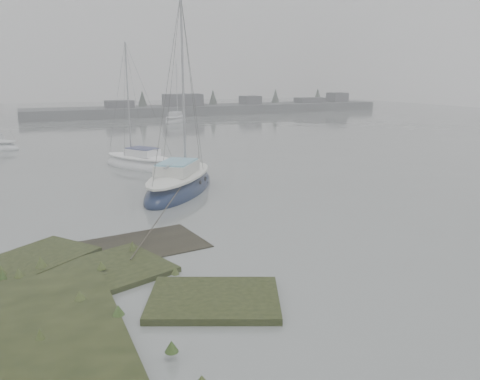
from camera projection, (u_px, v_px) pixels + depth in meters
name	position (u px, v px, depth m)	size (l,w,h in m)	color
ground	(73.00, 149.00, 39.32)	(160.00, 160.00, 0.00)	slate
far_shoreline	(220.00, 108.00, 78.25)	(60.00, 8.00, 4.15)	#4C4F51
sailboat_main	(180.00, 185.00, 24.86)	(6.69, 7.63, 10.84)	#0E1935
sailboat_white	(140.00, 164.00, 31.41)	(4.98, 6.40, 8.80)	silver
sailboat_far_b	(176.00, 120.00, 63.12)	(5.33, 6.28, 8.83)	#A0A5A9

